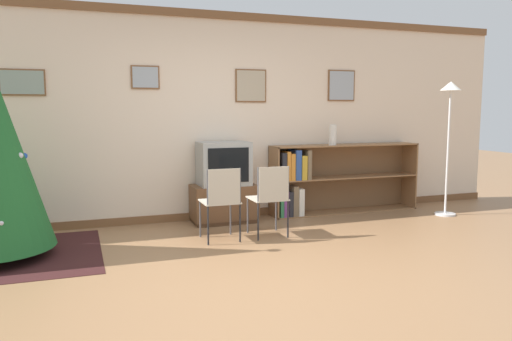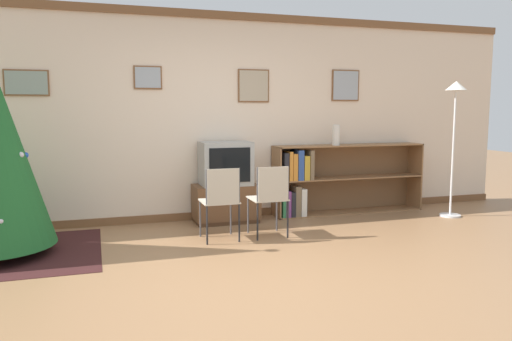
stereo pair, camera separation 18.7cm
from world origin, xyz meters
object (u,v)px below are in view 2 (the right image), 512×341
Objects in this scene: television at (226,163)px; bookshelf at (323,180)px; tv_console at (226,203)px; standing_lamp at (455,113)px; vase at (336,135)px; folding_chair_left at (221,199)px; folding_chair_right at (270,196)px.

bookshelf is (1.41, 0.07, -0.28)m from television.
standing_lamp reaches higher than tv_console.
vase reaches higher than television.
standing_lamp reaches higher than vase.
television is at bearing 168.52° from standing_lamp.
folding_chair_left is 3.42m from standing_lamp.
folding_chair_left is at bearing -153.63° from vase.
vase is (1.28, 0.92, 0.63)m from folding_chair_right.
folding_chair_right is 1.69m from vase.
folding_chair_left and folding_chair_right have the same top height.
folding_chair_left is 2.16m from vase.
television is at bearing -179.56° from vase.
vase is (1.56, 0.01, 0.86)m from tv_console.
television is 0.99m from folding_chair_right.
standing_lamp is (1.58, -0.68, 0.92)m from bookshelf.
vase is at bearing 0.34° from tv_console.
tv_console is 0.98m from folding_chair_left.
tv_console is 0.52m from television.
tv_console is 3.27m from standing_lamp.
vase reaches higher than folding_chair_right.
television is at bearing 107.51° from folding_chair_right.
vase reaches higher than folding_chair_left.
vase is at bearing 26.37° from folding_chair_left.
folding_chair_right is (0.29, -0.91, 0.23)m from tv_console.
folding_chair_right is 0.37× the size of bookshelf.
television is 0.78× the size of folding_chair_left.
folding_chair_left is 0.45× the size of standing_lamp.
bookshelf reaches higher than tv_console.
television is 0.78× the size of folding_chair_right.
folding_chair_left is (-0.29, -0.91, 0.23)m from tv_console.
folding_chair_right is at bearing -173.76° from standing_lamp.
folding_chair_right is 2.92× the size of vase.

